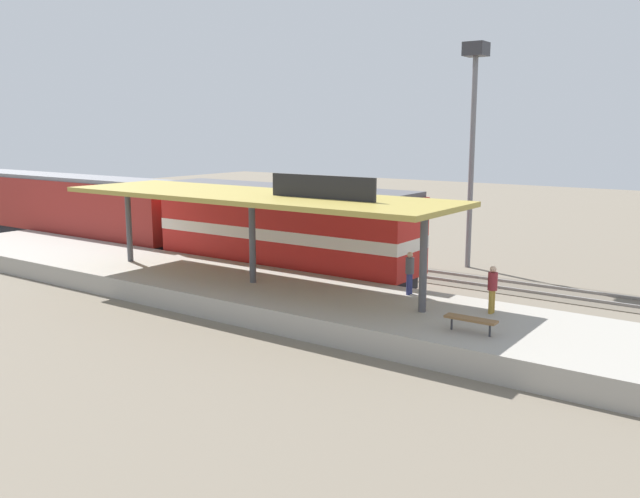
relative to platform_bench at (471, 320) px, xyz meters
name	(u,v)px	position (x,y,z in m)	size (l,w,h in m)	color
ground_plane	(339,276)	(8.00, 10.43, -1.34)	(120.00, 120.00, 0.00)	#706656
track_near	(316,282)	(6.00, 10.43, -1.31)	(3.20, 110.00, 0.16)	#5F5649
track_far	(366,266)	(10.60, 10.43, -1.31)	(3.20, 110.00, 0.16)	#5F5649
platform	(253,293)	(1.40, 10.43, -0.89)	(6.00, 44.00, 0.90)	#9E998E
station_canopy	(253,198)	(1.40, 10.34, 3.19)	(5.20, 18.00, 4.70)	#47474C
platform_bench	(471,320)	(0.00, 0.00, 0.00)	(0.44, 1.70, 0.50)	#333338
locomotive	(283,230)	(6.00, 12.41, 1.07)	(2.93, 14.43, 4.44)	#28282D
passenger_carriage_single	(66,208)	(6.00, 30.41, 0.97)	(2.90, 20.00, 4.24)	#28282D
light_mast	(474,108)	(13.80, 5.97, 7.05)	(1.10, 1.10, 11.70)	slate
person_waiting	(410,271)	(3.39, 4.00, 0.51)	(0.34, 0.34, 1.71)	navy
person_walking	(492,287)	(2.66, 0.33, 0.51)	(0.34, 0.34, 1.71)	olive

